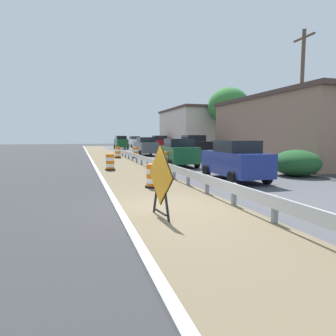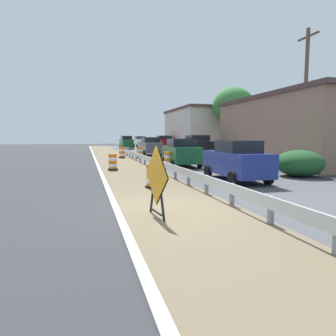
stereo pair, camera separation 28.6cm
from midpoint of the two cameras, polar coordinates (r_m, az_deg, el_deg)
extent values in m
plane|color=#333335|center=(8.85, -0.18, -7.98)|extent=(160.00, 160.00, 0.00)
cube|color=#706047|center=(9.02, 3.53, -7.70)|extent=(3.60, 120.00, 0.01)
cube|color=#4C4C51|center=(11.74, 28.34, -5.21)|extent=(6.76, 120.00, 0.00)
cube|color=#ADADA8|center=(8.61, -8.65, -8.42)|extent=(0.20, 120.00, 0.11)
cube|color=silver|center=(9.50, 12.50, -3.77)|extent=(0.08, 54.93, 0.32)
cube|color=slate|center=(7.88, 19.95, -7.49)|extent=(0.12, 0.12, 0.70)
cube|color=slate|center=(9.57, 12.89, -4.92)|extent=(0.12, 0.12, 0.70)
cube|color=slate|center=(11.38, 8.05, -3.09)|extent=(0.12, 0.12, 0.70)
cube|color=slate|center=(13.25, 4.55, -1.76)|extent=(0.12, 0.12, 0.70)
cube|color=slate|center=(15.16, 1.94, -0.76)|extent=(0.12, 0.12, 0.70)
cube|color=slate|center=(17.10, -0.08, 0.02)|extent=(0.12, 0.12, 0.70)
cube|color=slate|center=(19.06, -1.70, 0.64)|extent=(0.12, 0.12, 0.70)
cube|color=slate|center=(21.03, -3.00, 1.15)|extent=(0.12, 0.12, 0.70)
cube|color=slate|center=(23.02, -4.09, 1.56)|extent=(0.12, 0.12, 0.70)
cube|color=slate|center=(25.01, -5.00, 1.91)|extent=(0.12, 0.12, 0.70)
cube|color=slate|center=(27.01, -5.78, 2.21)|extent=(0.12, 0.12, 0.70)
cube|color=slate|center=(29.02, -6.45, 2.47)|extent=(0.12, 0.12, 0.70)
cube|color=slate|center=(31.02, -7.03, 2.69)|extent=(0.12, 0.12, 0.70)
cube|color=slate|center=(33.04, -7.55, 2.88)|extent=(0.12, 0.12, 0.70)
cube|color=slate|center=(35.05, -8.00, 3.06)|extent=(0.12, 0.12, 0.70)
cube|color=black|center=(7.70, -0.13, -6.12)|extent=(0.10, 0.39, 1.06)
cube|color=black|center=(8.34, -1.98, -5.18)|extent=(0.10, 0.39, 1.06)
cube|color=black|center=(8.11, -1.09, -8.42)|extent=(0.13, 0.72, 0.04)
cube|color=orange|center=(7.91, -1.24, -1.35)|extent=(0.23, 1.53, 1.54)
cube|color=black|center=(7.92, -1.12, -1.34)|extent=(0.22, 1.62, 1.63)
cylinder|color=orange|center=(12.63, -2.22, -3.28)|extent=(0.54, 0.54, 0.20)
cylinder|color=white|center=(12.60, -2.22, -2.38)|extent=(0.54, 0.54, 0.20)
cylinder|color=orange|center=(12.58, -2.22, -1.49)|extent=(0.54, 0.54, 0.20)
cylinder|color=white|center=(12.55, -2.23, -0.59)|extent=(0.54, 0.54, 0.20)
cylinder|color=orange|center=(12.53, -2.23, 0.32)|extent=(0.54, 0.54, 0.20)
cylinder|color=black|center=(12.64, -2.21, -3.54)|extent=(0.67, 0.67, 0.08)
cylinder|color=orange|center=(20.82, 0.46, 0.43)|extent=(0.60, 0.60, 0.21)
cylinder|color=white|center=(20.80, 0.46, 1.02)|extent=(0.60, 0.60, 0.21)
cylinder|color=orange|center=(20.79, 0.46, 1.60)|extent=(0.60, 0.60, 0.21)
cylinder|color=white|center=(20.77, 0.46, 2.19)|extent=(0.60, 0.60, 0.21)
cylinder|color=orange|center=(20.76, 0.46, 2.78)|extent=(0.60, 0.60, 0.21)
cylinder|color=black|center=(20.83, 0.46, 0.25)|extent=(0.75, 0.75, 0.08)
cylinder|color=orange|center=(19.43, -10.02, -0.08)|extent=(0.53, 0.53, 0.20)
cylinder|color=white|center=(19.41, -10.03, 0.52)|extent=(0.53, 0.53, 0.20)
cylinder|color=orange|center=(19.39, -10.04, 1.12)|extent=(0.53, 0.53, 0.20)
cylinder|color=white|center=(19.37, -10.05, 1.73)|extent=(0.53, 0.53, 0.20)
cylinder|color=orange|center=(19.36, -10.06, 2.33)|extent=(0.53, 0.53, 0.20)
cylinder|color=black|center=(19.43, -10.02, -0.26)|extent=(0.66, 0.66, 0.08)
cylinder|color=orange|center=(30.28, -8.49, 2.13)|extent=(0.56, 0.56, 0.22)
cylinder|color=white|center=(30.26, -8.50, 2.55)|extent=(0.56, 0.56, 0.22)
cylinder|color=orange|center=(30.25, -8.50, 2.96)|extent=(0.56, 0.56, 0.22)
cylinder|color=white|center=(30.24, -8.51, 3.38)|extent=(0.56, 0.56, 0.22)
cylinder|color=orange|center=(30.23, -8.52, 3.79)|extent=(0.56, 0.56, 0.22)
cylinder|color=black|center=(30.28, -8.49, 2.00)|extent=(0.70, 0.70, 0.08)
cylinder|color=orange|center=(30.28, -5.15, 2.16)|extent=(0.59, 0.59, 0.21)
cylinder|color=white|center=(30.26, -5.16, 2.56)|extent=(0.59, 0.59, 0.21)
cylinder|color=orange|center=(30.25, -5.16, 2.95)|extent=(0.59, 0.59, 0.21)
cylinder|color=white|center=(30.24, -5.17, 3.35)|extent=(0.59, 0.59, 0.21)
cylinder|color=orange|center=(30.23, -5.17, 3.74)|extent=(0.59, 0.59, 0.21)
cylinder|color=black|center=(30.28, -5.15, 2.04)|extent=(0.73, 0.73, 0.08)
cube|color=#195128|center=(21.34, 2.86, 2.61)|extent=(2.01, 4.28, 1.10)
cube|color=black|center=(21.15, 3.00, 4.83)|extent=(1.75, 2.00, 0.56)
cylinder|color=black|center=(22.49, -0.42, 1.40)|extent=(0.24, 0.65, 0.64)
cylinder|color=black|center=(22.98, 4.12, 1.48)|extent=(0.24, 0.65, 0.64)
cylinder|color=black|center=(19.80, 1.38, 0.76)|extent=(0.24, 0.65, 0.64)
cylinder|color=black|center=(20.35, 6.46, 0.87)|extent=(0.24, 0.65, 0.64)
cube|color=black|center=(28.27, 5.98, 3.71)|extent=(2.02, 4.73, 1.37)
cube|color=black|center=(28.42, 5.88, 5.66)|extent=(1.76, 2.20, 0.56)
cylinder|color=black|center=(27.21, 8.95, 2.13)|extent=(0.24, 0.65, 0.64)
cylinder|color=black|center=(26.53, 5.17, 2.08)|extent=(0.24, 0.65, 0.64)
cylinder|color=black|center=(30.08, 6.67, 2.53)|extent=(0.24, 0.65, 0.64)
cylinder|color=black|center=(29.47, 3.22, 2.49)|extent=(0.24, 0.65, 0.64)
cube|color=#195128|center=(51.28, -7.77, 4.71)|extent=(1.86, 4.41, 1.34)
cube|color=black|center=(51.09, -7.76, 5.77)|extent=(1.65, 2.04, 0.56)
cylinder|color=black|center=(52.61, -8.97, 3.99)|extent=(0.23, 0.64, 0.64)
cylinder|color=black|center=(52.86, -7.01, 4.03)|extent=(0.23, 0.64, 0.64)
cylinder|color=black|center=(49.74, -8.56, 3.88)|extent=(0.23, 0.64, 0.64)
cylinder|color=black|center=(50.00, -6.49, 3.92)|extent=(0.23, 0.64, 0.64)
cube|color=maroon|center=(41.31, -0.47, 4.46)|extent=(1.99, 4.61, 1.36)
cube|color=black|center=(41.47, -0.53, 5.80)|extent=(1.73, 2.14, 0.56)
cylinder|color=black|center=(40.10, 1.32, 3.44)|extent=(0.24, 0.65, 0.64)
cylinder|color=black|center=(39.66, -1.28, 3.41)|extent=(0.24, 0.65, 0.64)
cylinder|color=black|center=(43.01, 0.28, 3.62)|extent=(0.24, 0.65, 0.64)
cylinder|color=black|center=(42.60, -2.16, 3.59)|extent=(0.24, 0.65, 0.64)
cube|color=#4C5156|center=(33.95, -3.19, 3.94)|extent=(1.94, 4.57, 1.16)
cube|color=black|center=(33.76, -3.13, 5.39)|extent=(1.73, 2.11, 0.56)
cylinder|color=black|center=(35.26, -5.23, 3.06)|extent=(0.22, 0.64, 0.64)
cylinder|color=black|center=(35.66, -2.21, 3.11)|extent=(0.22, 0.64, 0.64)
cylinder|color=black|center=(32.31, -4.26, 2.80)|extent=(0.22, 0.64, 0.64)
cylinder|color=black|center=(32.75, -0.98, 2.86)|extent=(0.22, 0.64, 0.64)
cube|color=silver|center=(59.53, -5.14, 4.89)|extent=(2.04, 4.42, 1.28)
cube|color=black|center=(59.69, -5.18, 5.77)|extent=(1.78, 2.06, 0.56)
cylinder|color=black|center=(58.34, -3.92, 4.25)|extent=(0.24, 0.65, 0.64)
cylinder|color=black|center=(57.94, -5.77, 4.22)|extent=(0.24, 0.65, 0.64)
cylinder|color=black|center=(61.15, -4.54, 4.32)|extent=(0.24, 0.65, 0.64)
cylinder|color=black|center=(60.77, -6.30, 4.30)|extent=(0.24, 0.65, 0.64)
cube|color=navy|center=(14.88, 13.31, 0.91)|extent=(1.83, 4.43, 1.07)
cube|color=black|center=(14.67, 13.70, 4.03)|extent=(1.60, 2.06, 0.56)
cylinder|color=black|center=(15.88, 8.10, -0.61)|extent=(0.24, 0.65, 0.64)
cylinder|color=black|center=(16.60, 13.63, -0.43)|extent=(0.24, 0.65, 0.64)
cylinder|color=black|center=(13.26, 12.80, -2.01)|extent=(0.24, 0.65, 0.64)
cylinder|color=black|center=(14.12, 19.06, -1.71)|extent=(0.24, 0.65, 0.64)
cube|color=#195128|center=(47.90, -3.15, 4.52)|extent=(2.02, 4.48, 1.10)
cube|color=black|center=(48.06, -3.20, 5.51)|extent=(1.76, 2.09, 0.56)
cylinder|color=black|center=(46.67, -1.68, 3.81)|extent=(0.24, 0.65, 0.64)
cylinder|color=black|center=(46.32, -3.97, 3.78)|extent=(0.24, 0.65, 0.64)
cylinder|color=black|center=(49.53, -2.38, 3.94)|extent=(0.24, 0.65, 0.64)
cylinder|color=black|center=(49.20, -4.55, 3.91)|extent=(0.24, 0.65, 0.64)
cube|color=#93705B|center=(25.96, 23.96, 6.27)|extent=(7.51, 13.05, 4.95)
cube|color=#4C3833|center=(26.12, 24.22, 12.03)|extent=(7.81, 13.57, 0.30)
cube|color=beige|center=(42.05, 6.46, 6.89)|extent=(7.25, 11.82, 5.57)
cube|color=#4C3833|center=(42.20, 6.51, 10.87)|extent=(7.54, 12.29, 0.30)
cylinder|color=brown|center=(21.48, 24.95, 11.57)|extent=(0.24, 0.24, 8.84)
cube|color=brown|center=(22.24, 25.43, 21.65)|extent=(0.12, 1.80, 0.10)
ellipsoid|color=#1E4C23|center=(17.56, 24.14, 0.84)|extent=(2.51, 2.51, 1.42)
cylinder|color=#4C3D2D|center=(35.28, 12.40, 5.45)|extent=(0.36, 0.36, 3.72)
ellipsoid|color=#337533|center=(35.45, 12.54, 11.46)|extent=(4.62, 4.62, 4.15)
camera|label=1|loc=(0.14, -89.34, 0.07)|focal=32.08mm
camera|label=2|loc=(0.14, 90.66, -0.07)|focal=32.08mm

